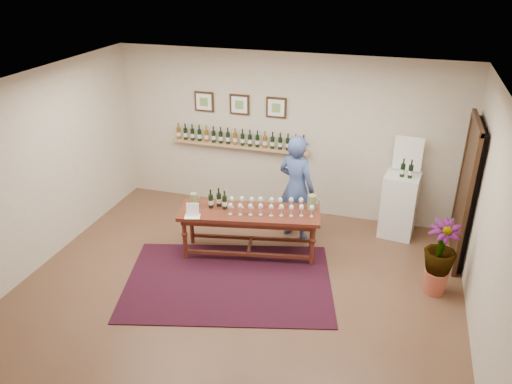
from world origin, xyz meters
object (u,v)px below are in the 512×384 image
(tasting_table, at_px, (250,218))
(person, at_px, (296,188))
(display_pedestal, at_px, (399,205))
(potted_plant, at_px, (439,258))

(tasting_table, height_order, person, person)
(display_pedestal, distance_m, person, 1.72)
(display_pedestal, relative_size, potted_plant, 1.12)
(tasting_table, xyz_separation_m, display_pedestal, (2.14, 1.29, -0.10))
(display_pedestal, bearing_deg, tasting_table, -148.89)
(potted_plant, bearing_deg, person, 156.47)
(tasting_table, bearing_deg, potted_plant, -15.68)
(person, bearing_deg, display_pedestal, -140.80)
(tasting_table, xyz_separation_m, potted_plant, (2.71, -0.20, -0.07))
(tasting_table, height_order, display_pedestal, display_pedestal)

